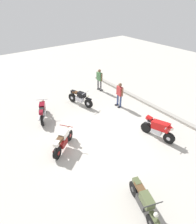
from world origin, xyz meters
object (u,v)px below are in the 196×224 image
at_px(motorcycle_olive_vintage, 143,201).
at_px(person_in_green_shirt, 99,78).
at_px(motorcycle_black_cruiser, 80,98).
at_px(motorcycle_red_sportbike, 158,128).
at_px(motorcycle_cream_vintage, 63,141).
at_px(motorcycle_maroon_cruiser, 43,111).
at_px(person_in_red_shirt, 120,93).

distance_m(motorcycle_olive_vintage, person_in_green_shirt, 10.04).
height_order(motorcycle_black_cruiser, motorcycle_red_sportbike, motorcycle_red_sportbike).
distance_m(motorcycle_olive_vintage, motorcycle_cream_vintage, 4.63).
height_order(motorcycle_cream_vintage, person_in_green_shirt, person_in_green_shirt).
relative_size(motorcycle_olive_vintage, motorcycle_maroon_cruiser, 0.99).
relative_size(motorcycle_red_sportbike, motorcycle_cream_vintage, 1.17).
height_order(motorcycle_red_sportbike, person_in_green_shirt, person_in_green_shirt).
bearing_deg(person_in_green_shirt, motorcycle_red_sportbike, -99.63).
bearing_deg(motorcycle_cream_vintage, motorcycle_red_sportbike, -62.95).
height_order(motorcycle_black_cruiser, person_in_green_shirt, person_in_green_shirt).
bearing_deg(person_in_red_shirt, motorcycle_cream_vintage, 24.48).
xyz_separation_m(motorcycle_black_cruiser, motorcycle_cream_vintage, (3.24, -3.06, -0.03)).
height_order(motorcycle_maroon_cruiser, motorcycle_cream_vintage, motorcycle_maroon_cruiser).
xyz_separation_m(motorcycle_olive_vintage, person_in_green_shirt, (-8.82, 4.76, 0.51)).
height_order(motorcycle_maroon_cruiser, person_in_green_shirt, person_in_green_shirt).
height_order(motorcycle_olive_vintage, person_in_red_shirt, person_in_red_shirt).
height_order(motorcycle_black_cruiser, motorcycle_olive_vintage, motorcycle_black_cruiser).
xyz_separation_m(motorcycle_maroon_cruiser, person_in_red_shirt, (1.69, 4.78, 0.46)).
relative_size(motorcycle_black_cruiser, motorcycle_maroon_cruiser, 1.06).
bearing_deg(motorcycle_black_cruiser, motorcycle_olive_vintage, -34.48).
height_order(motorcycle_cream_vintage, person_in_red_shirt, person_in_red_shirt).
xyz_separation_m(motorcycle_maroon_cruiser, motorcycle_cream_vintage, (3.14, -0.29, -0.03)).
relative_size(motorcycle_red_sportbike, motorcycle_maroon_cruiser, 1.02).
relative_size(motorcycle_black_cruiser, motorcycle_olive_vintage, 1.07).
bearing_deg(motorcycle_olive_vintage, person_in_green_shirt, 171.48).
relative_size(motorcycle_red_sportbike, person_in_red_shirt, 1.14).
distance_m(motorcycle_black_cruiser, person_in_green_shirt, 2.69).
distance_m(motorcycle_black_cruiser, motorcycle_cream_vintage, 4.46).
bearing_deg(motorcycle_maroon_cruiser, person_in_red_shirt, -82.02).
distance_m(motorcycle_maroon_cruiser, person_in_red_shirt, 5.09).
xyz_separation_m(motorcycle_red_sportbike, motorcycle_maroon_cruiser, (-5.41, -4.20, -0.07)).
bearing_deg(motorcycle_maroon_cruiser, motorcycle_olive_vintage, -149.12).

